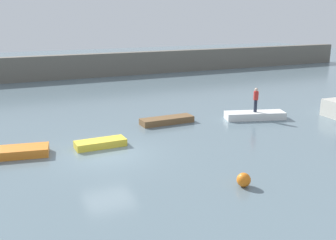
% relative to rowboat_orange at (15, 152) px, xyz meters
% --- Properties ---
extents(ground_plane, '(120.00, 120.00, 0.00)m').
position_rel_rowboat_orange_xyz_m(ground_plane, '(4.17, -1.65, -0.21)').
color(ground_plane, slate).
extents(embankment_wall, '(80.00, 1.20, 2.56)m').
position_rel_rowboat_orange_xyz_m(embankment_wall, '(4.17, 23.15, 1.07)').
color(embankment_wall, '#666056').
rests_on(embankment_wall, ground_plane).
extents(rowboat_orange, '(3.33, 1.81, 0.43)m').
position_rel_rowboat_orange_xyz_m(rowboat_orange, '(0.00, 0.00, 0.00)').
color(rowboat_orange, orange).
rests_on(rowboat_orange, ground_plane).
extents(rowboat_yellow, '(2.67, 1.06, 0.38)m').
position_rel_rowboat_orange_xyz_m(rowboat_yellow, '(4.18, -0.36, -0.02)').
color(rowboat_yellow, gold).
rests_on(rowboat_yellow, ground_plane).
extents(rowboat_brown, '(3.47, 1.10, 0.40)m').
position_rel_rowboat_orange_xyz_m(rowboat_brown, '(9.25, 2.39, -0.02)').
color(rowboat_brown, brown).
rests_on(rowboat_brown, ground_plane).
extents(rowboat_white, '(4.11, 2.29, 0.48)m').
position_rel_rowboat_orange_xyz_m(rowboat_white, '(15.04, 0.97, 0.03)').
color(rowboat_white, white).
rests_on(rowboat_white, ground_plane).
extents(person_red_shirt, '(0.32, 0.32, 1.61)m').
position_rel_rowboat_orange_xyz_m(person_red_shirt, '(15.04, 0.97, 1.16)').
color(person_red_shirt, '#232838').
rests_on(person_red_shirt, rowboat_white).
extents(mooring_buoy, '(0.58, 0.58, 0.58)m').
position_rel_rowboat_orange_xyz_m(mooring_buoy, '(8.20, -7.55, 0.07)').
color(mooring_buoy, orange).
rests_on(mooring_buoy, ground_plane).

